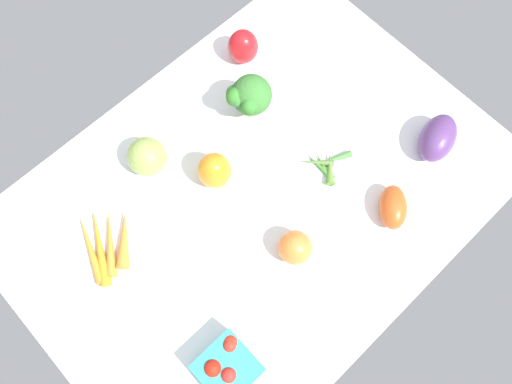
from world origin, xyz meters
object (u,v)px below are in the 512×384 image
at_px(heirloom_tomato_orange, 295,248).
at_px(bell_pepper_orange, 215,171).
at_px(bell_pepper_red, 243,47).
at_px(roma_tomato, 393,207).
at_px(berry_basket, 227,367).
at_px(broccoli_head, 248,96).
at_px(okra_pile, 326,164).
at_px(heirloom_tomato_green, 147,157).
at_px(eggplant, 438,138).
at_px(carrot_bunch, 107,243).

bearing_deg(heirloom_tomato_orange, bell_pepper_orange, -87.67).
bearing_deg(bell_pepper_red, heirloom_tomato_orange, 59.68).
bearing_deg(roma_tomato, berry_basket, -43.50).
distance_m(berry_basket, bell_pepper_red, 0.70).
relative_size(heirloom_tomato_orange, broccoli_head, 0.58).
xyz_separation_m(heirloom_tomato_orange, bell_pepper_red, (-0.24, -0.42, 0.01)).
bearing_deg(okra_pile, heirloom_tomato_green, -43.72).
relative_size(eggplant, heirloom_tomato_green, 1.37).
bearing_deg(carrot_bunch, berry_basket, 92.95).
distance_m(eggplant, okra_pile, 0.25).
height_order(heirloom_tomato_orange, eggplant, eggplant).
xyz_separation_m(berry_basket, heirloom_tomato_orange, (-0.25, -0.08, 0.00)).
xyz_separation_m(eggplant, bell_pepper_orange, (0.41, -0.27, 0.01)).
distance_m(roma_tomato, broccoli_head, 0.39).
distance_m(broccoli_head, heirloom_tomato_green, 0.25).
distance_m(berry_basket, bell_pepper_orange, 0.39).
xyz_separation_m(okra_pile, carrot_bunch, (0.46, -0.19, 0.00)).
distance_m(roma_tomato, heirloom_tomato_orange, 0.22).
bearing_deg(broccoli_head, bell_pepper_orange, 23.06).
bearing_deg(bell_pepper_red, carrot_bunch, 15.45).
relative_size(broccoli_head, heirloom_tomato_green, 1.42).
height_order(berry_basket, heirloom_tomato_green, heirloom_tomato_green).
xyz_separation_m(bell_pepper_red, okra_pile, (0.06, 0.33, -0.04)).
bearing_deg(heirloom_tomato_green, okra_pile, 136.28).
bearing_deg(broccoli_head, bell_pepper_red, -128.17).
xyz_separation_m(broccoli_head, bell_pepper_orange, (0.16, 0.07, -0.03)).
bearing_deg(roma_tomato, broccoli_head, -124.48).
height_order(bell_pepper_orange, okra_pile, bell_pepper_orange).
bearing_deg(bell_pepper_red, berry_basket, 44.78).
xyz_separation_m(heirloom_tomato_orange, okra_pile, (-0.19, -0.09, -0.03)).
bearing_deg(berry_basket, bell_pepper_red, -135.22).
xyz_separation_m(roma_tomato, broccoli_head, (0.06, -0.38, 0.05)).
relative_size(berry_basket, broccoli_head, 0.84).
relative_size(berry_basket, heirloom_tomato_green, 1.19).
bearing_deg(bell_pepper_orange, bell_pepper_red, -143.75).
xyz_separation_m(bell_pepper_red, broccoli_head, (0.09, 0.12, 0.03)).
bearing_deg(heirloom_tomato_green, eggplant, 141.00).
height_order(heirloom_tomato_orange, bell_pepper_orange, bell_pepper_orange).
relative_size(broccoli_head, carrot_bunch, 0.72).
bearing_deg(okra_pile, eggplant, 148.36).
height_order(roma_tomato, eggplant, eggplant).
xyz_separation_m(berry_basket, okra_pile, (-0.44, -0.17, -0.02)).
xyz_separation_m(eggplant, carrot_bunch, (0.67, -0.31, -0.03)).
bearing_deg(bell_pepper_red, okra_pile, 79.88).
bearing_deg(eggplant, heirloom_tomato_green, 121.50).
xyz_separation_m(bell_pepper_red, bell_pepper_orange, (0.25, 0.19, 0.00)).
bearing_deg(bell_pepper_orange, heirloom_tomato_green, -56.49).
distance_m(berry_basket, broccoli_head, 0.56).
distance_m(heirloom_tomato_orange, bell_pepper_red, 0.48).
xyz_separation_m(heirloom_tomato_green, carrot_bunch, (0.18, 0.08, -0.03)).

